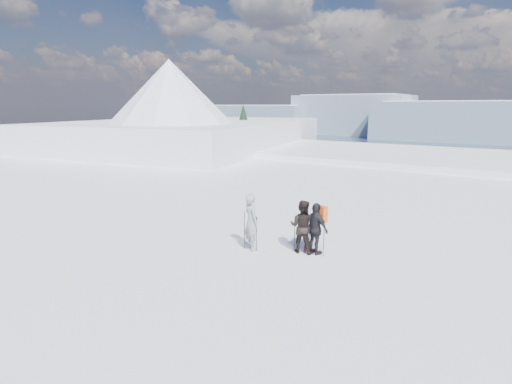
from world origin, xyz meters
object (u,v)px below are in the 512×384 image
skier_pack (316,229)px  skis_loose (308,244)px  skier_grey (251,222)px  skier_dark (302,226)px

skier_pack → skis_loose: bearing=-28.8°
skier_grey → skier_dark: 1.74m
skier_grey → skis_loose: (1.46, 1.45, -0.97)m
skier_grey → skier_dark: skier_grey is taller
skier_dark → skis_loose: (-0.14, 0.75, -0.89)m
skier_dark → skier_pack: 0.46m
skier_grey → skier_pack: size_ratio=1.12×
skier_grey → skier_pack: skier_grey is taller
skier_dark → skier_grey: bearing=16.5°
skier_grey → skier_dark: (1.59, 0.70, -0.08)m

